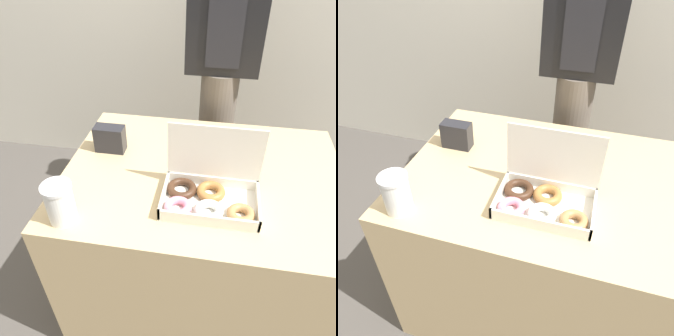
% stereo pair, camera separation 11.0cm
% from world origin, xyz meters
% --- Properties ---
extents(ground_plane, '(14.00, 14.00, 0.00)m').
position_xyz_m(ground_plane, '(0.00, 0.00, 0.00)').
color(ground_plane, '#4C4742').
extents(table, '(1.05, 0.78, 0.75)m').
position_xyz_m(table, '(0.00, 0.00, 0.38)').
color(table, tan).
rests_on(table, ground_plane).
extents(donut_box, '(0.33, 0.22, 0.24)m').
position_xyz_m(donut_box, '(0.02, -0.16, 0.79)').
color(donut_box, white).
rests_on(donut_box, table).
extents(coffee_cup, '(0.09, 0.09, 0.14)m').
position_xyz_m(coffee_cup, '(-0.42, -0.31, 0.82)').
color(coffee_cup, white).
rests_on(coffee_cup, table).
extents(napkin_holder, '(0.12, 0.06, 0.11)m').
position_xyz_m(napkin_holder, '(-0.39, 0.09, 0.81)').
color(napkin_holder, '#232328').
rests_on(napkin_holder, table).
extents(person_customer, '(0.34, 0.20, 1.71)m').
position_xyz_m(person_customer, '(0.03, 0.58, 0.96)').
color(person_customer, '#665B51').
rests_on(person_customer, ground_plane).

